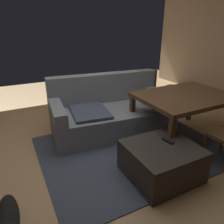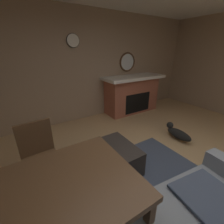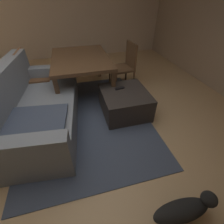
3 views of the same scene
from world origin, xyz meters
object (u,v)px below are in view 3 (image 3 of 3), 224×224
object	(u,v)px
ottoman_coffee_table	(125,102)
potted_plant	(21,70)
couch	(36,110)
dining_chair_south	(126,63)
dining_table	(81,61)
small_dog	(185,209)
dining_chair_north	(31,73)
tv_remote	(120,88)

from	to	relation	value
ottoman_coffee_table	potted_plant	size ratio (longest dim) A/B	1.75
couch	dining_chair_south	world-z (taller)	dining_chair_south
dining_table	dining_chair_south	xyz separation A→B (m)	(0.01, -0.92, -0.14)
small_dog	potted_plant	bearing A→B (deg)	29.03
dining_table	dining_chair_north	distance (m)	0.93
tv_remote	small_dog	distance (m)	1.85
ottoman_coffee_table	tv_remote	xyz separation A→B (m)	(0.12, 0.06, 0.22)
tv_remote	dining_chair_south	xyz separation A→B (m)	(0.78, -0.37, 0.10)
dining_chair_south	small_dog	world-z (taller)	dining_chair_south
dining_table	couch	bearing A→B (deg)	138.01
tv_remote	potted_plant	bearing A→B (deg)	37.91
ottoman_coffee_table	small_dog	distance (m)	1.71
couch	dining_chair_south	distance (m)	1.95
couch	potted_plant	size ratio (longest dim) A/B	4.49
tv_remote	small_dog	xyz separation A→B (m)	(-1.83, -0.07, -0.26)
tv_remote	dining_table	world-z (taller)	dining_table
tv_remote	couch	bearing A→B (deg)	84.85
ottoman_coffee_table	dining_chair_north	world-z (taller)	dining_chair_north
dining_table	dining_chair_south	world-z (taller)	dining_chair_south
potted_plant	small_dog	bearing A→B (deg)	-150.97
ottoman_coffee_table	potted_plant	world-z (taller)	potted_plant
dining_chair_north	potted_plant	xyz separation A→B (m)	(0.91, 0.42, -0.27)
dining_chair_south	potted_plant	distance (m)	2.44
potted_plant	dining_chair_north	bearing A→B (deg)	-155.22
dining_chair_south	potted_plant	world-z (taller)	dining_chair_south
potted_plant	small_dog	xyz separation A→B (m)	(-3.51, -1.95, -0.10)
tv_remote	dining_chair_south	distance (m)	0.87
ottoman_coffee_table	dining_chair_south	size ratio (longest dim) A/B	0.87
couch	tv_remote	distance (m)	1.36
tv_remote	dining_chair_north	xyz separation A→B (m)	(0.78, 1.46, 0.10)
dining_chair_south	dining_chair_north	xyz separation A→B (m)	(-0.00, 1.84, 0.00)
tv_remote	dining_chair_south	bearing A→B (deg)	-35.84
ottoman_coffee_table	small_dog	world-z (taller)	ottoman_coffee_table
tv_remote	dining_chair_north	distance (m)	1.66
ottoman_coffee_table	dining_chair_south	world-z (taller)	dining_chair_south
small_dog	tv_remote	bearing A→B (deg)	2.11
tv_remote	ottoman_coffee_table	bearing A→B (deg)	-165.78
dining_table	small_dog	size ratio (longest dim) A/B	2.37
potted_plant	tv_remote	bearing A→B (deg)	-131.80
dining_chair_north	couch	bearing A→B (deg)	-172.79
potted_plant	small_dog	size ratio (longest dim) A/B	0.77
dining_chair_north	potted_plant	bearing A→B (deg)	24.78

